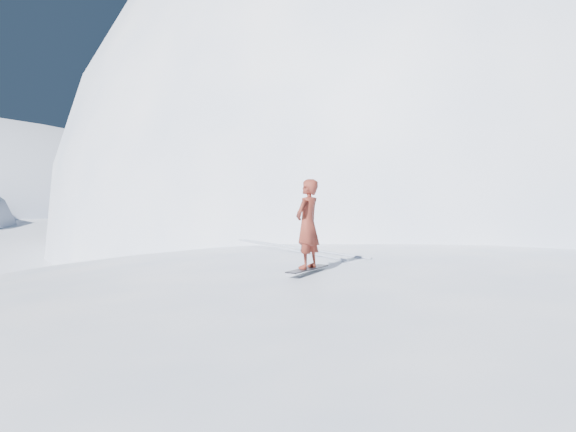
# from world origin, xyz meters

# --- Properties ---
(ground) EXTENTS (400.00, 400.00, 0.00)m
(ground) POSITION_xyz_m (0.00, 0.00, 0.00)
(ground) COLOR white
(ground) RESTS_ON ground
(near_ridge) EXTENTS (36.00, 28.00, 4.80)m
(near_ridge) POSITION_xyz_m (1.00, 3.00, 0.00)
(near_ridge) COLOR white
(near_ridge) RESTS_ON ground
(summit_peak) EXTENTS (60.00, 56.00, 56.00)m
(summit_peak) POSITION_xyz_m (22.00, 26.00, 0.00)
(summit_peak) COLOR white
(summit_peak) RESTS_ON ground
(peak_shoulder) EXTENTS (28.00, 24.00, 18.00)m
(peak_shoulder) POSITION_xyz_m (10.00, 20.00, 0.00)
(peak_shoulder) COLOR white
(peak_shoulder) RESTS_ON ground
(wind_bumps) EXTENTS (16.00, 14.40, 1.00)m
(wind_bumps) POSITION_xyz_m (-0.56, 2.12, 0.00)
(wind_bumps) COLOR white
(wind_bumps) RESTS_ON ground
(snowboard) EXTENTS (1.32, 0.98, 0.02)m
(snowboard) POSITION_xyz_m (-3.32, 1.59, 2.41)
(snowboard) COLOR black
(snowboard) RESTS_ON near_ridge
(snowboarder) EXTENTS (0.83, 0.76, 1.91)m
(snowboarder) POSITION_xyz_m (-3.32, 1.59, 3.38)
(snowboarder) COLOR maroon
(snowboarder) RESTS_ON snowboard
(board_tracks) EXTENTS (1.36, 5.98, 0.04)m
(board_tracks) POSITION_xyz_m (-1.87, 5.47, 2.42)
(board_tracks) COLOR silver
(board_tracks) RESTS_ON ground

